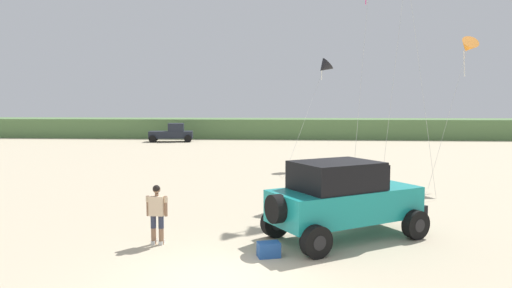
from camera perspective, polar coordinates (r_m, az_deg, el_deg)
The scene contains 8 objects.
ground_plane at distance 10.41m, azimuth -4.72°, elevation -16.76°, with size 220.00×220.00×0.00m, color #C1B293.
dune_ridge at distance 55.38m, azimuth -0.42°, elevation 2.06°, with size 90.00×7.85×2.28m, color #567A47.
jeep at distance 13.28m, azimuth 11.04°, elevation -6.68°, with size 4.96×4.31×2.26m.
person_watching at distance 12.83m, azimuth -12.45°, elevation -8.32°, with size 0.62×0.32×1.67m.
cooler_box at distance 11.73m, azimuth 1.62°, elevation -13.25°, with size 0.56×0.36×0.38m, color #23519E.
distant_pickup at distance 49.12m, azimuth -10.57°, elevation 1.38°, with size 4.85×3.04×1.98m.
kite_red_delta at distance 24.83m, azimuth 25.30°, elevation 11.09°, with size 3.05×3.09×7.32m.
kite_pink_ribbon at distance 29.20m, azimuth 8.64°, elevation 9.61°, with size 3.18×6.25×6.94m.
Camera 1 is at (1.54, -9.56, 3.83)m, focal length 31.51 mm.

